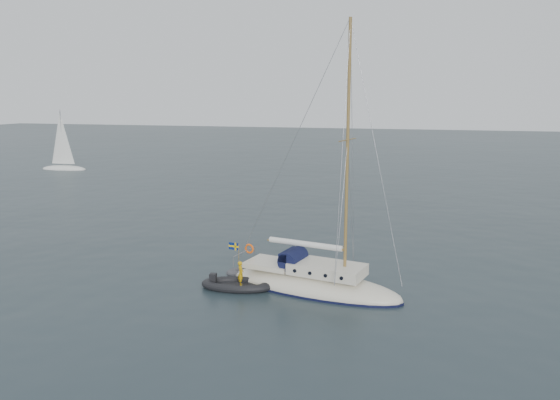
# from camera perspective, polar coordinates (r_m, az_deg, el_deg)

# --- Properties ---
(ground) EXTENTS (300.00, 300.00, 0.00)m
(ground) POSITION_cam_1_polar(r_m,az_deg,el_deg) (30.41, 4.90, -8.66)
(ground) COLOR black
(ground) RESTS_ON ground
(sailboat) EXTENTS (10.12, 3.03, 14.41)m
(sailboat) POSITION_cam_1_polar(r_m,az_deg,el_deg) (29.02, 3.59, -7.33)
(sailboat) COLOR beige
(sailboat) RESTS_ON ground
(dinghy) EXTENTS (2.91, 1.31, 0.42)m
(dinghy) POSITION_cam_1_polar(r_m,az_deg,el_deg) (31.44, -2.98, -7.63)
(dinghy) COLOR #4B4B50
(dinghy) RESTS_ON ground
(rib) EXTENTS (3.91, 1.78, 1.54)m
(rib) POSITION_cam_1_polar(r_m,az_deg,el_deg) (29.54, -4.53, -8.75)
(rib) COLOR black
(rib) RESTS_ON ground
(distant_yacht_a) EXTENTS (6.69, 3.57, 8.86)m
(distant_yacht_a) POSITION_cam_1_polar(r_m,az_deg,el_deg) (82.39, -21.83, 5.59)
(distant_yacht_a) COLOR silver
(distant_yacht_a) RESTS_ON ground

